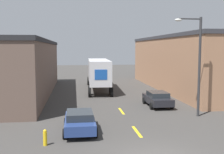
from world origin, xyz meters
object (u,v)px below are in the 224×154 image
parked_car_left_near (80,121)px  fire_hydrant (45,138)px  semi_truck (98,72)px  street_lamp (197,60)px  parked_car_right_mid (157,99)px

parked_car_left_near → fire_hydrant: (-1.98, -2.30, -0.28)m
parked_car_left_near → fire_hydrant: parked_car_left_near is taller
semi_truck → parked_car_left_near: bearing=-96.2°
semi_truck → street_lamp: bearing=-65.7°
parked_car_left_near → fire_hydrant: size_ratio=4.63×
parked_car_right_mid → parked_car_left_near: (-7.42, -7.29, 0.00)m
fire_hydrant → parked_car_left_near: bearing=49.4°
street_lamp → fire_hydrant: (-11.24, -5.39, -4.08)m
street_lamp → fire_hydrant: bearing=-154.4°
parked_car_right_mid → fire_hydrant: size_ratio=4.63×
fire_hydrant → street_lamp: bearing=25.6°
parked_car_right_mid → street_lamp: size_ratio=0.54×
semi_truck → fire_hydrant: bearing=-100.5°
semi_truck → parked_car_right_mid: size_ratio=3.23×
semi_truck → parked_car_left_near: semi_truck is taller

